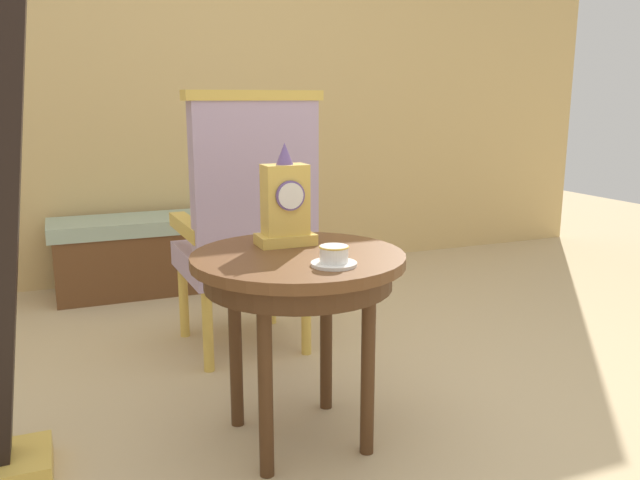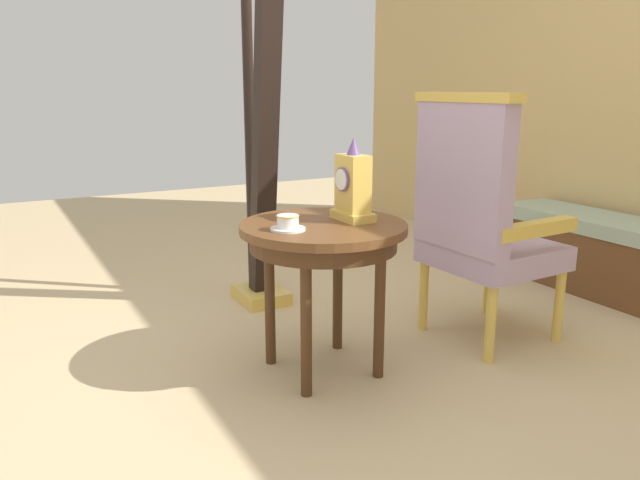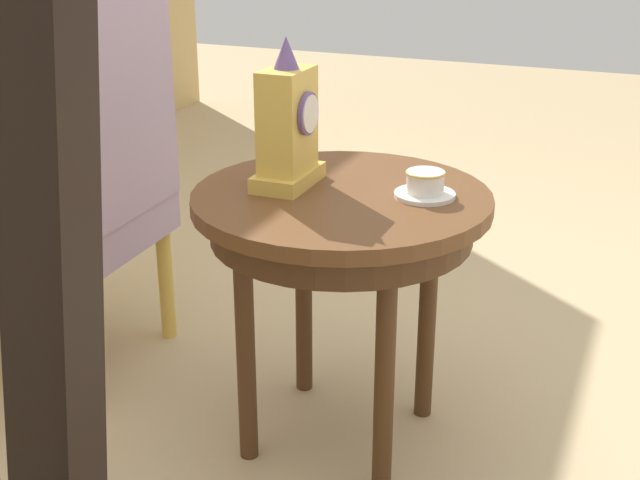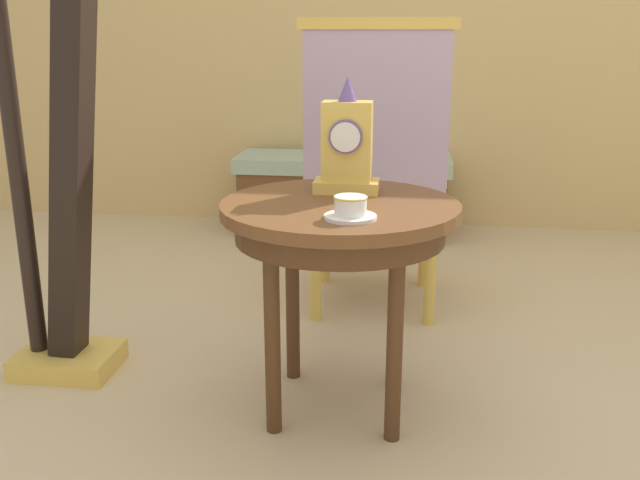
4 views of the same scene
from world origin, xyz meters
The scene contains 7 objects.
ground_plane centered at (0.00, 0.00, 0.00)m, with size 10.00×10.00×0.00m, color tan.
side_table centered at (-0.09, 0.04, 0.55)m, with size 0.67×0.67×0.63m.
teacup_left centered at (-0.05, -0.14, 0.66)m, with size 0.13×0.13×0.06m.
mantel_clock centered at (-0.08, 0.17, 0.77)m, with size 0.19×0.11×0.34m.
armchair centered at (-0.03, 0.81, 0.59)m, with size 0.56×0.55×1.14m.
harp centered at (-0.98, 0.15, 0.76)m, with size 0.40×0.24×1.87m.
window_bench centered at (-0.26, 1.95, 0.22)m, with size 1.17×0.40×0.44m.
Camera 4 is at (0.10, -1.87, 1.09)m, focal length 39.40 mm.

